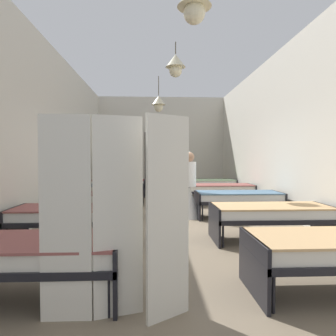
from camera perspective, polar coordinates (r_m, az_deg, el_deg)
ground_plane at (r=6.83m, az=0.08°, el=-9.82°), size 5.85×12.61×0.10m
room_shell at (r=7.90m, az=-0.34°, el=6.37°), size 5.65×12.21×3.89m
bed_left_row_0 at (r=3.27m, az=-26.00°, el=-14.41°), size 1.90×0.84×0.57m
bed_left_row_1 at (r=5.02m, az=-17.30°, el=-8.55°), size 1.90×0.84×0.57m
bed_right_row_1 at (r=5.22m, az=18.91°, el=-8.16°), size 1.90×0.84×0.57m
bed_left_row_2 at (r=6.85m, az=-13.28°, el=-5.69°), size 1.90×0.84×0.57m
bed_right_row_2 at (r=7.00m, az=13.15°, el=-5.53°), size 1.90×0.84×0.57m
bed_left_row_3 at (r=8.71m, az=-10.99°, el=-4.03°), size 1.90×0.84×0.57m
bed_right_row_3 at (r=8.83m, az=9.77°, el=-3.94°), size 1.90×0.84×0.57m
bed_left_row_4 at (r=10.59m, az=-9.51°, el=-2.96°), size 1.90×0.84×0.57m
bed_right_row_4 at (r=10.69m, az=7.56°, el=-2.90°), size 1.90×0.84×0.57m
nurse_near_aisle at (r=6.77m, az=4.05°, el=-4.96°), size 0.52×0.52×1.49m
potted_plant at (r=9.55m, az=-1.52°, el=-1.03°), size 0.68×0.68×1.38m
privacy_screen at (r=2.57m, az=-9.52°, el=-9.25°), size 1.23×0.26×1.70m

